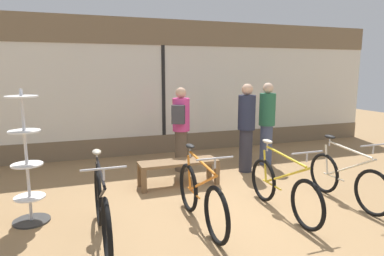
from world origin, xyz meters
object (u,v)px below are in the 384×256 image
(customer_near_rack, at_px, (246,126))
(bicycle_far_left, at_px, (102,210))
(customer_by_window, at_px, (267,122))
(display_bench, at_px, (179,165))
(bicycle_far_right, at_px, (346,179))
(customer_mid_floor, at_px, (181,127))
(bicycle_left, at_px, (201,197))
(accessory_rack, at_px, (27,169))
(bicycle_right, at_px, (283,188))

(customer_near_rack, bearing_deg, bicycle_far_left, -146.19)
(customer_by_window, bearing_deg, display_bench, -162.76)
(bicycle_far_right, xyz_separation_m, display_bench, (-2.18, 1.62, -0.01))
(display_bench, height_order, customer_mid_floor, customer_mid_floor)
(display_bench, xyz_separation_m, customer_mid_floor, (0.31, 0.82, 0.55))
(bicycle_left, bearing_deg, customer_mid_floor, 78.11)
(accessory_rack, bearing_deg, bicycle_far_right, -11.01)
(accessory_rack, relative_size, customer_mid_floor, 1.06)
(bicycle_far_right, bearing_deg, display_bench, 143.36)
(bicycle_far_left, bearing_deg, customer_by_window, 32.47)
(customer_near_rack, distance_m, customer_by_window, 0.75)
(display_bench, distance_m, customer_by_window, 2.36)
(bicycle_far_left, bearing_deg, accessory_rack, 133.83)
(customer_by_window, bearing_deg, bicycle_right, -116.58)
(customer_mid_floor, bearing_deg, bicycle_left, -101.89)
(bicycle_far_left, height_order, display_bench, bicycle_far_left)
(customer_mid_floor, bearing_deg, customer_near_rack, -21.25)
(bicycle_right, distance_m, customer_near_rack, 2.13)
(bicycle_far_right, relative_size, customer_near_rack, 0.94)
(bicycle_far_right, bearing_deg, bicycle_left, 179.30)
(customer_by_window, bearing_deg, customer_mid_floor, 175.66)
(bicycle_far_left, xyz_separation_m, accessory_rack, (-0.86, 0.90, 0.33))
(bicycle_far_left, xyz_separation_m, bicycle_left, (1.26, 0.05, -0.02))
(accessory_rack, bearing_deg, bicycle_far_left, -46.17)
(bicycle_right, height_order, customer_mid_floor, customer_mid_floor)
(customer_near_rack, xyz_separation_m, customer_mid_floor, (-1.21, 0.47, -0.02))
(display_bench, bearing_deg, bicycle_far_left, -131.62)
(bicycle_right, relative_size, bicycle_far_right, 1.05)
(bicycle_left, height_order, customer_mid_floor, customer_mid_floor)
(bicycle_right, relative_size, customer_mid_floor, 1.02)
(bicycle_left, distance_m, bicycle_right, 1.23)
(bicycle_right, distance_m, accessory_rack, 3.49)
(bicycle_right, distance_m, customer_mid_floor, 2.62)
(customer_near_rack, bearing_deg, display_bench, -166.96)
(bicycle_right, distance_m, display_bench, 1.94)
(bicycle_right, height_order, customer_near_rack, customer_near_rack)
(bicycle_left, height_order, customer_by_window, customer_by_window)
(customer_near_rack, bearing_deg, accessory_rack, -164.05)
(display_bench, bearing_deg, customer_near_rack, 13.04)
(customer_near_rack, bearing_deg, customer_by_window, 26.04)
(bicycle_right, xyz_separation_m, display_bench, (-1.03, 1.64, -0.01))
(bicycle_left, relative_size, bicycle_far_right, 1.04)
(accessory_rack, height_order, customer_mid_floor, accessory_rack)
(bicycle_far_right, distance_m, customer_by_window, 2.37)
(bicycle_far_left, bearing_deg, display_bench, 48.38)
(customer_near_rack, bearing_deg, bicycle_left, -131.47)
(bicycle_right, xyz_separation_m, customer_mid_floor, (-0.72, 2.46, 0.54))
(customer_mid_floor, bearing_deg, bicycle_far_left, -125.67)
(bicycle_left, bearing_deg, display_bench, 82.89)
(bicycle_left, height_order, bicycle_right, bicycle_left)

